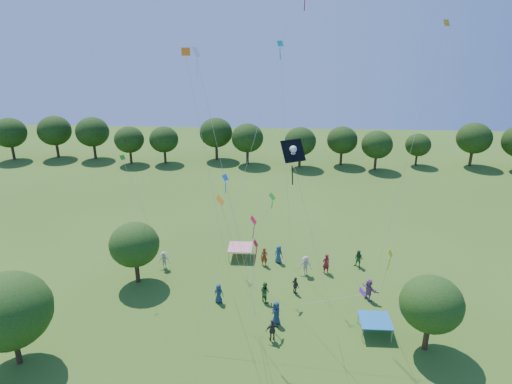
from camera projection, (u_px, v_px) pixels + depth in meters
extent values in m
cylinder|color=#422B19|center=(18.00, 352.00, 29.46)|extent=(0.36, 0.36, 1.77)
ellipsoid|color=#254814|center=(8.00, 310.00, 28.34)|extent=(5.34, 5.34, 4.80)
cylinder|color=#422B19|center=(137.00, 272.00, 38.66)|extent=(0.37, 0.37, 1.78)
ellipsoid|color=#254814|center=(134.00, 244.00, 37.72)|extent=(4.13, 4.13, 3.72)
cylinder|color=#422B19|center=(426.00, 338.00, 30.70)|extent=(0.38, 0.38, 1.84)
ellipsoid|color=#254814|center=(431.00, 304.00, 29.75)|extent=(4.12, 4.12, 3.71)
cylinder|color=#422B19|center=(13.00, 153.00, 72.44)|extent=(0.44, 0.44, 2.15)
ellipsoid|color=#1D3810|center=(9.00, 133.00, 71.27)|extent=(5.17, 5.17, 4.65)
cylinder|color=#422B19|center=(58.00, 151.00, 73.61)|extent=(0.45, 0.45, 2.17)
ellipsoid|color=#1D3810|center=(54.00, 131.00, 72.43)|extent=(5.22, 5.22, 4.70)
cylinder|color=#422B19|center=(95.00, 152.00, 72.95)|extent=(0.44, 0.44, 2.15)
ellipsoid|color=#1D3810|center=(92.00, 132.00, 71.78)|extent=(5.17, 5.17, 4.65)
cylinder|color=#422B19|center=(131.00, 158.00, 70.50)|extent=(0.38, 0.38, 1.87)
ellipsoid|color=#1D3810|center=(129.00, 140.00, 69.50)|extent=(4.48, 4.48, 4.03)
cylinder|color=#422B19|center=(165.00, 157.00, 70.80)|extent=(0.38, 0.38, 1.84)
ellipsoid|color=#1D3810|center=(164.00, 139.00, 69.80)|extent=(4.42, 4.42, 3.98)
cylinder|color=#422B19|center=(217.00, 153.00, 72.55)|extent=(0.44, 0.44, 2.14)
ellipsoid|color=#1D3810|center=(216.00, 133.00, 71.40)|extent=(5.14, 5.14, 4.63)
cylinder|color=#422B19|center=(248.00, 157.00, 70.27)|extent=(0.42, 0.42, 2.03)
ellipsoid|color=#1D3810|center=(247.00, 138.00, 69.17)|extent=(4.86, 4.86, 4.37)
cylinder|color=#422B19|center=(300.00, 161.00, 68.80)|extent=(0.40, 0.40, 1.96)
ellipsoid|color=#1D3810|center=(300.00, 141.00, 67.74)|extent=(4.71, 4.71, 4.24)
cylinder|color=#422B19|center=(341.00, 159.00, 69.89)|extent=(0.39, 0.39, 1.91)
ellipsoid|color=#1D3810|center=(342.00, 140.00, 68.86)|extent=(4.59, 4.59, 4.13)
cylinder|color=#422B19|center=(375.00, 163.00, 67.60)|extent=(0.39, 0.39, 1.89)
ellipsoid|color=#1D3810|center=(377.00, 145.00, 66.58)|extent=(4.54, 4.54, 4.08)
cylinder|color=#422B19|center=(416.00, 160.00, 69.66)|extent=(0.33, 0.33, 1.58)
ellipsoid|color=#1D3810|center=(418.00, 145.00, 68.80)|extent=(3.80, 3.80, 3.42)
cylinder|color=#422B19|center=(471.00, 159.00, 69.33)|extent=(0.44, 0.44, 2.13)
ellipsoid|color=#1D3810|center=(474.00, 138.00, 68.18)|extent=(5.12, 5.12, 4.61)
cube|color=red|center=(240.00, 247.00, 42.57)|extent=(2.20, 2.20, 0.08)
cylinder|color=#999999|center=(229.00, 257.00, 41.87)|extent=(0.05, 0.05, 1.10)
cylinder|color=#999999|center=(250.00, 257.00, 41.76)|extent=(0.05, 0.05, 1.10)
cylinder|color=#999999|center=(231.00, 247.00, 43.73)|extent=(0.05, 0.05, 1.10)
cylinder|color=#999999|center=(252.00, 247.00, 43.62)|extent=(0.05, 0.05, 1.10)
cube|color=#1A64AD|center=(375.00, 320.00, 32.25)|extent=(2.20, 2.20, 0.08)
cylinder|color=#999999|center=(363.00, 335.00, 31.55)|extent=(0.05, 0.05, 1.10)
cylinder|color=#999999|center=(392.00, 336.00, 31.44)|extent=(0.05, 0.05, 1.10)
cylinder|color=#999999|center=(358.00, 317.00, 33.42)|extent=(0.05, 0.05, 1.10)
cylinder|color=#999999|center=(386.00, 318.00, 33.31)|extent=(0.05, 0.05, 1.10)
imported|color=#1A334D|center=(219.00, 294.00, 35.83)|extent=(0.86, 0.59, 1.59)
imported|color=maroon|center=(264.00, 257.00, 41.20)|extent=(0.70, 0.49, 1.75)
imported|color=#316129|center=(265.00, 292.00, 35.94)|extent=(0.93, 0.92, 1.72)
imported|color=#B3AF8F|center=(164.00, 260.00, 40.73)|extent=(1.11, 0.55, 1.66)
imported|color=#3E3531|center=(273.00, 330.00, 31.54)|extent=(1.06, 0.66, 1.67)
imported|color=#9A5A91|center=(369.00, 290.00, 36.14)|extent=(1.49, 1.76, 1.84)
imported|color=#1A314D|center=(276.00, 313.00, 33.30)|extent=(0.87, 1.01, 1.80)
imported|color=maroon|center=(443.00, 301.00, 34.76)|extent=(0.57, 0.72, 1.70)
imported|color=#275725|center=(359.00, 259.00, 40.97)|extent=(0.92, 0.77, 1.64)
imported|color=#AE998B|center=(305.00, 266.00, 39.69)|extent=(1.20, 0.59, 1.81)
imported|color=#3F3833|center=(295.00, 285.00, 37.01)|extent=(0.86, 0.93, 1.49)
imported|color=#9B5A84|center=(408.00, 294.00, 35.66)|extent=(1.16, 1.72, 1.74)
imported|color=navy|center=(279.00, 254.00, 41.71)|extent=(0.95, 0.80, 1.69)
imported|color=maroon|center=(326.00, 263.00, 40.00)|extent=(0.80, 0.66, 1.84)
cube|color=black|center=(293.00, 151.00, 23.86)|extent=(1.40, 1.17, 1.05)
cube|color=black|center=(292.00, 175.00, 24.40)|extent=(0.13, 0.27, 1.18)
sphere|color=white|center=(293.00, 149.00, 23.77)|extent=(0.38, 0.38, 0.38)
cylinder|color=white|center=(293.00, 154.00, 23.87)|extent=(0.27, 0.53, 0.34)
cylinder|color=white|center=(293.00, 154.00, 23.87)|extent=(0.27, 0.53, 0.34)
cylinder|color=beige|center=(316.00, 250.00, 28.08)|extent=(3.26, 4.01, 12.74)
cylinder|color=beige|center=(252.00, 147.00, 30.64)|extent=(6.81, 9.58, 23.35)
cube|color=#BA0A22|center=(256.00, 244.00, 28.64)|extent=(0.30, 0.48, 0.41)
cube|color=#BA0A22|center=(256.00, 256.00, 29.00)|extent=(0.20, 0.25, 1.18)
cylinder|color=beige|center=(252.00, 282.00, 30.61)|extent=(0.61, 1.66, 6.31)
cube|color=orange|center=(186.00, 52.00, 28.75)|extent=(0.60, 0.39, 0.48)
cylinder|color=beige|center=(210.00, 181.00, 32.82)|extent=(2.21, 2.01, 17.55)
cube|color=yellow|center=(390.00, 254.00, 26.42)|extent=(0.37, 0.45, 0.36)
cube|color=yellow|center=(389.00, 264.00, 26.72)|extent=(0.12, 0.22, 0.90)
cylinder|color=beige|center=(385.00, 278.00, 30.68)|extent=(1.36, 6.49, 6.82)
cube|color=green|center=(272.00, 197.00, 35.47)|extent=(0.56, 0.66, 0.43)
cube|color=green|center=(272.00, 205.00, 35.77)|extent=(0.12, 0.17, 0.70)
cylinder|color=beige|center=(257.00, 234.00, 37.16)|extent=(2.50, 0.84, 6.54)
cube|color=blue|center=(225.00, 178.00, 39.18)|extent=(0.56, 0.64, 0.47)
cube|color=blue|center=(226.00, 187.00, 39.56)|extent=(0.12, 0.26, 1.14)
cylinder|color=beige|center=(236.00, 222.00, 39.11)|extent=(2.13, 2.80, 6.72)
cube|color=purple|center=(362.00, 292.00, 25.76)|extent=(0.45, 0.56, 0.38)
cylinder|color=beige|center=(327.00, 300.00, 29.74)|extent=(3.09, 6.29, 5.08)
cube|color=white|center=(196.00, 52.00, 26.68)|extent=(0.44, 0.66, 0.55)
cube|color=white|center=(197.00, 68.00, 27.06)|extent=(0.17, 0.24, 1.04)
cylinder|color=beige|center=(229.00, 199.00, 29.48)|extent=(3.61, 0.73, 17.65)
cube|color=#0BA993|center=(280.00, 43.00, 35.18)|extent=(0.55, 0.48, 0.41)
cube|color=#0BA993|center=(280.00, 54.00, 35.50)|extent=(0.11, 0.21, 0.90)
cylinder|color=beige|center=(286.00, 158.00, 38.06)|extent=(1.30, 0.70, 17.73)
cube|color=#F30E34|center=(253.00, 220.00, 32.43)|extent=(0.44, 0.66, 0.52)
cube|color=#F30E34|center=(253.00, 232.00, 32.82)|extent=(0.20, 0.23, 1.10)
cylinder|color=beige|center=(254.00, 269.00, 32.45)|extent=(0.25, 2.47, 6.05)
cube|color=orange|center=(220.00, 200.00, 22.91)|extent=(0.38, 0.51, 0.37)
cylinder|color=beige|center=(240.00, 268.00, 27.75)|extent=(1.33, 6.12, 10.99)
cube|color=#F8A416|center=(447.00, 23.00, 33.38)|extent=(0.54, 0.42, 0.45)
cylinder|color=beige|center=(410.00, 154.00, 36.26)|extent=(3.41, 1.55, 19.24)
cube|color=#217D16|center=(122.00, 157.00, 35.65)|extent=(0.43, 0.44, 0.33)
cylinder|color=beige|center=(144.00, 212.00, 37.81)|extent=(2.23, 1.06, 9.41)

